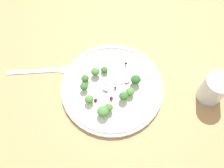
{
  "coord_description": "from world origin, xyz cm",
  "views": [
    {
      "loc": [
        -12.72,
        -27.79,
        61.13
      ],
      "look_at": [
        2.05,
        -2.94,
        2.7
      ],
      "focal_mm": 39.93,
      "sensor_mm": 36.0,
      "label": 1
    }
  ],
  "objects_px": {
    "broccoli_floret_1": "(85,78)",
    "fork": "(45,70)",
    "plate": "(112,87)",
    "broccoli_floret_2": "(123,96)",
    "water_glass": "(214,89)",
    "broccoli_floret_0": "(109,108)"
  },
  "relations": [
    {
      "from": "broccoli_floret_1",
      "to": "fork",
      "type": "xyz_separation_m",
      "value": [
        -0.08,
        0.09,
        -0.02
      ]
    },
    {
      "from": "water_glass",
      "to": "broccoli_floret_1",
      "type": "bearing_deg",
      "value": 142.64
    },
    {
      "from": "water_glass",
      "to": "fork",
      "type": "bearing_deg",
      "value": 139.6
    },
    {
      "from": "plate",
      "to": "fork",
      "type": "bearing_deg",
      "value": 133.19
    },
    {
      "from": "fork",
      "to": "water_glass",
      "type": "relative_size",
      "value": 2.04
    },
    {
      "from": "plate",
      "to": "broccoli_floret_2",
      "type": "relative_size",
      "value": 11.55
    },
    {
      "from": "broccoli_floret_0",
      "to": "fork",
      "type": "xyz_separation_m",
      "value": [
        -0.09,
        0.2,
        -0.03
      ]
    },
    {
      "from": "broccoli_floret_1",
      "to": "broccoli_floret_2",
      "type": "bearing_deg",
      "value": -59.19
    },
    {
      "from": "broccoli_floret_0",
      "to": "broccoli_floret_2",
      "type": "height_order",
      "value": "broccoli_floret_2"
    },
    {
      "from": "broccoli_floret_0",
      "to": "fork",
      "type": "height_order",
      "value": "broccoli_floret_0"
    },
    {
      "from": "plate",
      "to": "water_glass",
      "type": "relative_size",
      "value": 3.2
    },
    {
      "from": "plate",
      "to": "broccoli_floret_1",
      "type": "bearing_deg",
      "value": 136.08
    },
    {
      "from": "broccoli_floret_0",
      "to": "water_glass",
      "type": "bearing_deg",
      "value": -20.86
    },
    {
      "from": "plate",
      "to": "water_glass",
      "type": "bearing_deg",
      "value": -35.49
    },
    {
      "from": "plate",
      "to": "fork",
      "type": "relative_size",
      "value": 1.57
    },
    {
      "from": "broccoli_floret_0",
      "to": "fork",
      "type": "relative_size",
      "value": 0.12
    },
    {
      "from": "broccoli_floret_0",
      "to": "broccoli_floret_2",
      "type": "xyz_separation_m",
      "value": [
        0.05,
        0.01,
        0.0
      ]
    },
    {
      "from": "broccoli_floret_1",
      "to": "fork",
      "type": "distance_m",
      "value": 0.13
    },
    {
      "from": "broccoli_floret_1",
      "to": "broccoli_floret_0",
      "type": "bearing_deg",
      "value": -83.73
    },
    {
      "from": "broccoli_floret_1",
      "to": "broccoli_floret_2",
      "type": "distance_m",
      "value": 0.11
    },
    {
      "from": "water_glass",
      "to": "broccoli_floret_0",
      "type": "bearing_deg",
      "value": 159.14
    },
    {
      "from": "broccoli_floret_2",
      "to": "fork",
      "type": "height_order",
      "value": "broccoli_floret_2"
    }
  ]
}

